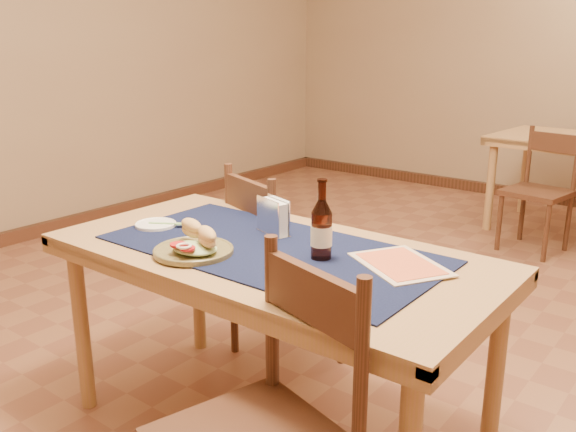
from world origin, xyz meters
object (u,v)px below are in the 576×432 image
Objects in this scene: main_table at (271,271)px; chair_main_far at (279,264)px; sandwich_plate at (195,246)px; napkin_holder at (273,217)px; chair_main_near at (265,432)px; beer_bottle at (321,229)px.

main_table is 0.60m from chair_main_far.
sandwich_plate reaches higher than main_table.
napkin_holder is (0.07, 0.34, 0.04)m from sandwich_plate.
chair_main_near reaches higher than sandwich_plate.
beer_bottle reaches higher than chair_main_near.
chair_main_near is 0.90m from napkin_holder.
main_table is 0.23m from napkin_holder.
chair_main_far is 3.38× the size of sandwich_plate.
chair_main_far is 3.43× the size of beer_bottle.
napkin_holder is (-0.29, 0.11, -0.04)m from beer_bottle.
beer_bottle is 1.63× the size of napkin_holder.
sandwich_plate is at bearing -75.96° from chair_main_far.
beer_bottle is at bearing 111.40° from chair_main_near.
chair_main_near is 5.66× the size of napkin_holder.
chair_main_far is 0.53m from napkin_holder.
chair_main_near reaches higher than chair_main_far.
beer_bottle is at bearing -20.19° from napkin_holder.
napkin_holder reaches higher than sandwich_plate.
chair_main_near is 0.73m from sandwich_plate.
main_table is 0.27m from beer_bottle.
chair_main_far is 0.99× the size of chair_main_near.
beer_bottle reaches higher than sandwich_plate.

